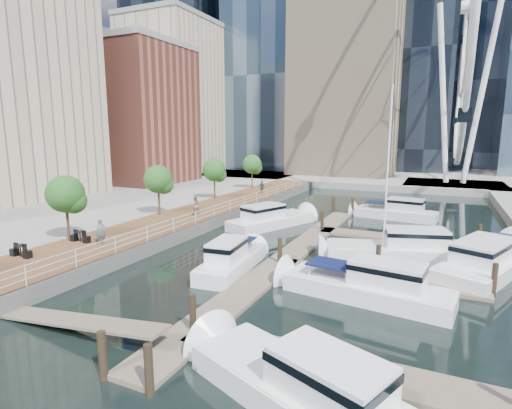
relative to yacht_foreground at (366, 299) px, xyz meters
name	(u,v)px	position (x,y,z in m)	size (l,w,h in m)	color
ground	(166,304)	(-9.01, -4.87, 0.00)	(520.00, 520.00, 0.00)	black
boardwalk	(187,220)	(-18.01, 10.13, 0.50)	(6.00, 60.00, 1.00)	brown
seawall	(215,223)	(-15.01, 10.13, 0.50)	(0.25, 60.00, 1.00)	#595954
land_inland	(1,200)	(-45.01, 10.13, 0.50)	(48.00, 90.00, 1.00)	gray
land_far	(394,162)	(-9.01, 97.13, 0.50)	(200.00, 114.00, 1.00)	gray
pier	(454,186)	(4.99, 47.13, 0.50)	(14.00, 12.00, 1.00)	gray
railing	(214,212)	(-15.11, 10.13, 1.52)	(0.10, 60.00, 1.05)	white
floating_docks	(363,259)	(-1.05, 5.11, 0.49)	(16.00, 34.00, 2.60)	#6D6051
midrise_condos	(86,97)	(-42.58, 21.95, 13.42)	(19.00, 67.00, 28.00)	#BCAD8E
ferris_wheel	(470,7)	(4.99, 47.13, 25.92)	(5.80, 45.60, 47.80)	white
street_trees	(158,179)	(-20.41, 9.13, 4.29)	(2.60, 42.60, 4.60)	#3F2B1C
yacht_foreground	(366,299)	(0.00, 0.00, 0.00)	(2.48, 9.24, 2.15)	white
pedestrian_near	(101,232)	(-17.49, -0.71, 1.87)	(0.64, 0.42, 1.75)	#4F5A6A
pedestrian_mid	(195,206)	(-17.15, 10.15, 1.92)	(0.89, 0.70, 1.84)	#856C5C
pedestrian_far	(262,187)	(-16.96, 24.75, 1.86)	(1.00, 0.42, 1.71)	#343941
moored_yachts	(379,258)	(-0.37, 7.37, 0.00)	(23.83, 35.20, 11.50)	white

